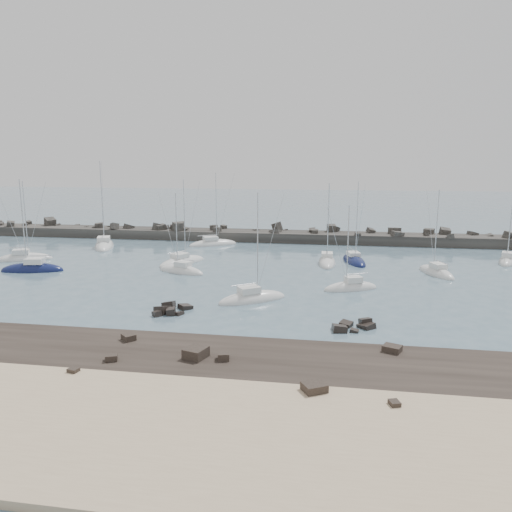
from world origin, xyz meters
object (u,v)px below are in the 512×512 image
at_px(sailboat_4, 213,244).
at_px(sailboat_7, 252,300).
at_px(sailboat_2, 32,270).
at_px(sailboat_5, 181,271).
at_px(sailboat_8, 354,261).
at_px(sailboat_12, 507,262).
at_px(sailboat_9, 351,288).
at_px(sailboat_1, 104,246).
at_px(sailboat_6, 327,263).
at_px(sailboat_3, 182,263).
at_px(sailboat_10, 436,273).
at_px(sailboat_0, 24,259).

height_order(sailboat_4, sailboat_7, sailboat_4).
bearing_deg(sailboat_7, sailboat_2, 163.69).
height_order(sailboat_5, sailboat_8, sailboat_8).
bearing_deg(sailboat_12, sailboat_4, 170.52).
height_order(sailboat_5, sailboat_9, sailboat_5).
height_order(sailboat_1, sailboat_12, sailboat_1).
distance_m(sailboat_6, sailboat_8, 4.51).
bearing_deg(sailboat_4, sailboat_5, -87.21).
height_order(sailboat_3, sailboat_12, sailboat_3).
bearing_deg(sailboat_8, sailboat_10, -30.54).
relative_size(sailboat_1, sailboat_4, 1.16).
height_order(sailboat_2, sailboat_4, sailboat_4).
bearing_deg(sailboat_8, sailboat_9, -92.98).
relative_size(sailboat_5, sailboat_6, 0.91).
bearing_deg(sailboat_4, sailboat_1, -164.88).
relative_size(sailboat_1, sailboat_2, 1.18).
height_order(sailboat_6, sailboat_10, sailboat_6).
bearing_deg(sailboat_4, sailboat_2, -128.58).
bearing_deg(sailboat_3, sailboat_5, -73.51).
distance_m(sailboat_3, sailboat_7, 22.98).
xyz_separation_m(sailboat_4, sailboat_12, (48.28, -8.06, 0.02)).
bearing_deg(sailboat_10, sailboat_4, 153.87).
relative_size(sailboat_9, sailboat_10, 0.90).
distance_m(sailboat_0, sailboat_5, 27.34).
bearing_deg(sailboat_7, sailboat_12, 37.43).
relative_size(sailboat_2, sailboat_4, 0.99).
distance_m(sailboat_7, sailboat_8, 26.36).
xyz_separation_m(sailboat_1, sailboat_2, (-1.14, -19.96, 0.00)).
bearing_deg(sailboat_10, sailboat_9, -138.99).
bearing_deg(sailboat_8, sailboat_1, 172.01).
bearing_deg(sailboat_6, sailboat_12, 10.64).
bearing_deg(sailboat_6, sailboat_5, -155.24).
xyz_separation_m(sailboat_6, sailboat_10, (15.06, -4.59, 0.00)).
bearing_deg(sailboat_6, sailboat_10, -16.95).
xyz_separation_m(sailboat_8, sailboat_10, (10.97, -6.47, 0.01)).
bearing_deg(sailboat_0, sailboat_5, -9.02).
xyz_separation_m(sailboat_6, sailboat_12, (27.15, 5.10, 0.01)).
bearing_deg(sailboat_3, sailboat_9, -24.70).
relative_size(sailboat_8, sailboat_10, 1.06).
distance_m(sailboat_0, sailboat_3, 25.32).
relative_size(sailboat_2, sailboat_7, 1.07).
bearing_deg(sailboat_3, sailboat_0, -176.47).
bearing_deg(sailboat_2, sailboat_6, 16.14).
bearing_deg(sailboat_12, sailboat_8, -172.05).
relative_size(sailboat_0, sailboat_10, 1.06).
bearing_deg(sailboat_0, sailboat_9, -11.18).
relative_size(sailboat_5, sailboat_7, 0.91).
bearing_deg(sailboat_7, sailboat_4, 110.96).
xyz_separation_m(sailboat_3, sailboat_8, (25.86, 5.28, -0.01)).
bearing_deg(sailboat_0, sailboat_12, 7.72).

